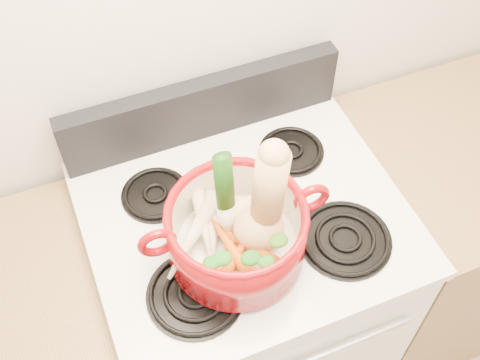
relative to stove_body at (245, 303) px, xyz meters
name	(u,v)px	position (x,y,z in m)	size (l,w,h in m)	color
wall_back	(190,16)	(0.00, 0.35, 0.84)	(3.50, 0.02, 2.60)	silver
stove_body	(245,303)	(0.00, 0.00, 0.00)	(0.76, 0.65, 0.92)	silver
cooktop	(246,218)	(0.00, 0.00, 0.47)	(0.78, 0.67, 0.03)	silver
control_backsplash	(203,108)	(0.00, 0.30, 0.58)	(0.76, 0.05, 0.18)	black
burner_front_left	(196,293)	(-0.19, -0.16, 0.50)	(0.22, 0.22, 0.02)	black
burner_front_right	(345,239)	(0.19, -0.16, 0.50)	(0.22, 0.22, 0.02)	black
burner_back_left	(155,194)	(-0.19, 0.14, 0.50)	(0.17, 0.17, 0.02)	black
burner_back_right	(292,150)	(0.19, 0.14, 0.50)	(0.17, 0.17, 0.02)	black
dutch_oven	(237,233)	(-0.06, -0.10, 0.59)	(0.31, 0.31, 0.15)	maroon
pot_handle_left	(157,243)	(-0.24, -0.09, 0.64)	(0.09, 0.09, 0.02)	maroon
pot_handle_right	(312,198)	(0.11, -0.11, 0.64)	(0.09, 0.09, 0.02)	maroon
squash	(260,203)	(-0.02, -0.11, 0.69)	(0.12, 0.12, 0.30)	#DDB171
leek	(226,199)	(-0.08, -0.06, 0.68)	(0.04, 0.04, 0.27)	silver
ginger	(241,211)	(-0.03, -0.03, 0.56)	(0.09, 0.07, 0.05)	#D7C084
parsnip_0	(211,236)	(-0.12, -0.07, 0.56)	(0.04, 0.04, 0.22)	#EEE1C2
parsnip_1	(211,242)	(-0.12, -0.09, 0.57)	(0.04, 0.04, 0.20)	beige
parsnip_2	(225,231)	(-0.08, -0.08, 0.57)	(0.04, 0.04, 0.17)	beige
parsnip_3	(190,240)	(-0.17, -0.08, 0.58)	(0.04, 0.04, 0.19)	beige
parsnip_4	(203,220)	(-0.12, -0.04, 0.59)	(0.04, 0.04, 0.20)	beige
carrot_0	(247,262)	(-0.07, -0.16, 0.56)	(0.03, 0.03, 0.14)	#C44B09
carrot_1	(225,259)	(-0.11, -0.14, 0.57)	(0.03, 0.03, 0.14)	#BD4C09
carrot_2	(244,245)	(-0.06, -0.12, 0.57)	(0.03, 0.03, 0.17)	#C8550A
carrot_3	(238,254)	(-0.08, -0.14, 0.57)	(0.03, 0.03, 0.14)	#C05109
carrot_4	(231,248)	(-0.09, -0.13, 0.58)	(0.03, 0.03, 0.16)	#D55D0A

